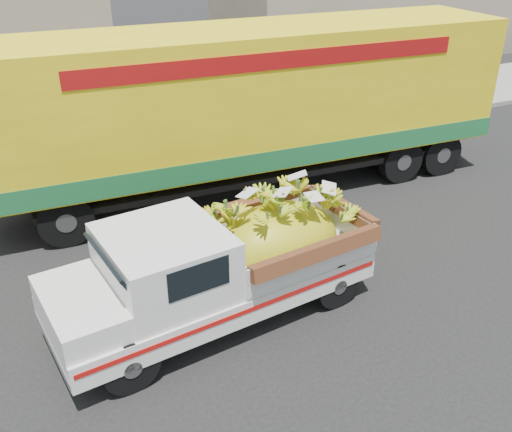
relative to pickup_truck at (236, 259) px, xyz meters
name	(u,v)px	position (x,y,z in m)	size (l,w,h in m)	color
ground	(248,321)	(0.03, -0.40, -0.98)	(100.00, 100.00, 0.00)	black
curb	(133,167)	(0.03, 6.65, -0.91)	(60.00, 0.25, 0.15)	gray
sidewalk	(114,142)	(0.03, 8.75, -0.91)	(60.00, 4.00, 0.14)	gray
pickup_truck	(236,259)	(0.00, 0.00, 0.00)	(5.39, 2.46, 1.83)	black
semi_trailer	(255,104)	(2.41, 4.19, 1.14)	(12.04, 3.18, 3.80)	black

